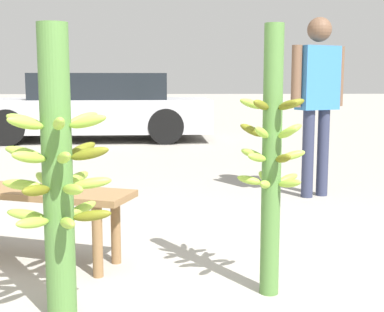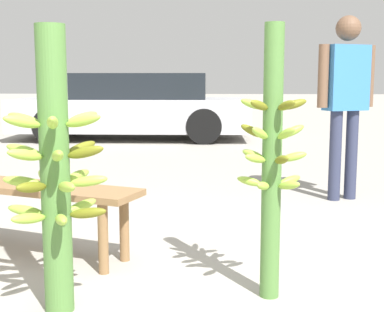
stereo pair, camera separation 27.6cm
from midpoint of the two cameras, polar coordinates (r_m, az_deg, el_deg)
The scene contains 5 objects.
banana_stalk_left at distance 2.57m, azimuth -17.17°, elevation -1.76°, with size 0.50×0.49×1.38m.
banana_stalk_center at distance 2.74m, azimuth 5.67°, elevation -0.23°, with size 0.36×0.35×1.40m.
vendor_person at distance 5.18m, azimuth 11.77°, elevation 6.91°, with size 0.58×0.33×1.70m.
market_bench at distance 3.53m, azimuth -20.28°, elevation -4.40°, with size 1.50×0.81×0.46m.
parked_car at distance 10.20m, azimuth -11.08°, elevation 5.10°, with size 4.42×1.86×1.24m.
Camera 1 is at (0.05, -2.37, 1.12)m, focal length 50.00 mm.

